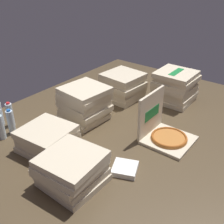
% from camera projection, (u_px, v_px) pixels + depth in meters
% --- Properties ---
extents(ground_plane, '(3.20, 2.40, 0.02)m').
position_uv_depth(ground_plane, '(118.00, 132.00, 2.43)').
color(ground_plane, '#4C3D28').
extents(open_pizza_box, '(0.37, 0.39, 0.40)m').
position_uv_depth(open_pizza_box, '(164.00, 131.00, 2.27)').
color(open_pizza_box, beige).
rests_on(open_pizza_box, ground_plane).
extents(pizza_stack_center_near, '(0.43, 0.42, 0.28)m').
position_uv_depth(pizza_stack_center_near, '(123.00, 86.00, 2.93)').
color(pizza_stack_center_near, beige).
rests_on(pizza_stack_center_near, ground_plane).
extents(pizza_stack_right_far, '(0.42, 0.41, 0.19)m').
position_uv_depth(pizza_stack_right_far, '(47.00, 138.00, 2.16)').
color(pizza_stack_right_far, beige).
rests_on(pizza_stack_right_far, ground_plane).
extents(pizza_stack_left_mid, '(0.41, 0.42, 0.33)m').
position_uv_depth(pizza_stack_left_mid, '(85.00, 103.00, 2.52)').
color(pizza_stack_left_mid, beige).
rests_on(pizza_stack_left_mid, ground_plane).
extents(pizza_stack_right_near, '(0.40, 0.40, 0.33)m').
position_uv_depth(pizza_stack_right_near, '(175.00, 87.00, 2.86)').
color(pizza_stack_right_near, beige).
rests_on(pizza_stack_right_near, ground_plane).
extents(pizza_stack_left_near, '(0.41, 0.40, 0.24)m').
position_uv_depth(pizza_stack_left_near, '(72.00, 170.00, 1.80)').
color(pizza_stack_left_near, beige).
rests_on(pizza_stack_left_near, ground_plane).
extents(water_bottle_0, '(0.06, 0.06, 0.23)m').
position_uv_depth(water_bottle_0, '(10.00, 115.00, 2.45)').
color(water_bottle_0, silver).
rests_on(water_bottle_0, ground_plane).
extents(water_bottle_1, '(0.06, 0.06, 0.23)m').
position_uv_depth(water_bottle_1, '(11.00, 122.00, 2.33)').
color(water_bottle_1, silver).
rests_on(water_bottle_1, ground_plane).
extents(water_bottle_2, '(0.06, 0.06, 0.23)m').
position_uv_depth(water_bottle_2, '(0.00, 121.00, 2.35)').
color(water_bottle_2, silver).
rests_on(water_bottle_2, ground_plane).
extents(water_bottle_5, '(0.06, 0.06, 0.23)m').
position_uv_depth(water_bottle_5, '(1.00, 127.00, 2.27)').
color(water_bottle_5, silver).
rests_on(water_bottle_5, ground_plane).
extents(napkin_pile, '(0.23, 0.23, 0.04)m').
position_uv_depth(napkin_pile, '(125.00, 169.00, 1.95)').
color(napkin_pile, white).
rests_on(napkin_pile, ground_plane).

